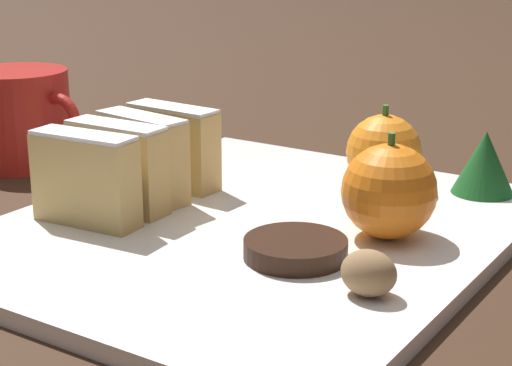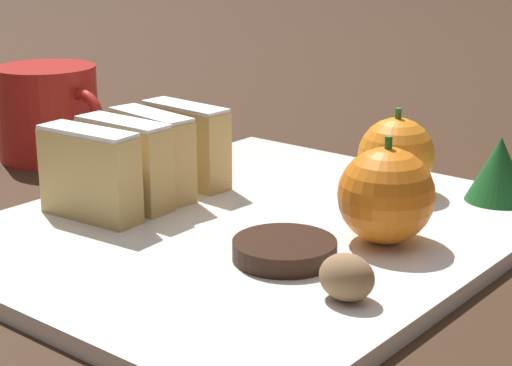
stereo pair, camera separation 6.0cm
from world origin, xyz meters
TOP-DOWN VIEW (x-y plane):
  - ground_plane at (0.00, 0.00)m, footprint 6.00×6.00m
  - serving_platter at (0.00, 0.00)m, footprint 0.33×0.39m
  - stollen_slice_front at (-0.10, -0.07)m, footprint 0.08×0.03m
  - stollen_slice_second at (-0.10, -0.03)m, footprint 0.08×0.03m
  - stollen_slice_third at (-0.10, 0.00)m, footprint 0.08×0.04m
  - stollen_slice_fourth at (-0.11, 0.04)m, footprint 0.08×0.03m
  - orange_near at (0.04, 0.13)m, footprint 0.06×0.06m
  - orange_far at (0.09, 0.03)m, footprint 0.07×0.07m
  - walnut at (0.12, -0.07)m, footprint 0.03×0.03m
  - chocolate_cookie at (0.06, -0.04)m, footprint 0.07×0.07m
  - evergreen_sprig at (0.11, 0.16)m, footprint 0.05×0.05m
  - coffee_mug at (-0.29, 0.05)m, footprint 0.13×0.10m

SIDE VIEW (x-z plane):
  - ground_plane at x=0.00m, z-range 0.00..0.00m
  - serving_platter at x=0.00m, z-range 0.00..0.01m
  - chocolate_cookie at x=0.06m, z-range 0.01..0.03m
  - walnut at x=0.12m, z-range 0.01..0.04m
  - evergreen_sprig at x=0.11m, z-range 0.01..0.06m
  - orange_near at x=0.04m, z-range 0.01..0.08m
  - coffee_mug at x=-0.29m, z-range 0.00..0.09m
  - orange_far at x=0.09m, z-range 0.01..0.08m
  - stollen_slice_front at x=-0.10m, z-range 0.01..0.08m
  - stollen_slice_second at x=-0.10m, z-range 0.01..0.08m
  - stollen_slice_third at x=-0.10m, z-range 0.01..0.08m
  - stollen_slice_fourth at x=-0.11m, z-range 0.01..0.08m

